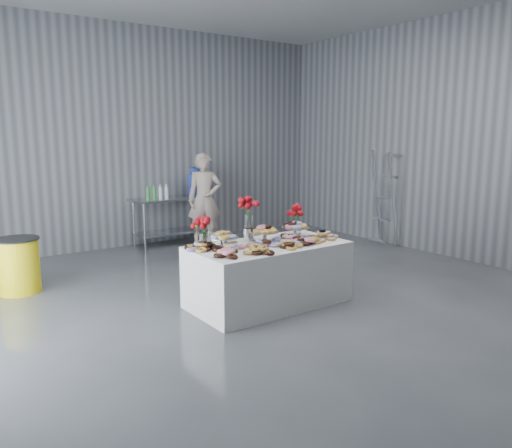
{
  "coord_description": "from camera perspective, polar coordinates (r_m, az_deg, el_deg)",
  "views": [
    {
      "loc": [
        -3.5,
        -4.34,
        2.07
      ],
      "look_at": [
        0.12,
        0.76,
        0.93
      ],
      "focal_mm": 35.0,
      "sensor_mm": 36.0,
      "label": 1
    }
  ],
  "objects": [
    {
      "name": "bouquet_center",
      "position": [
        6.22,
        -0.86,
        1.59
      ],
      "size": [
        0.26,
        0.26,
        0.57
      ],
      "color": "silver",
      "rests_on": "display_table"
    },
    {
      "name": "ground",
      "position": [
        5.95,
        3.34,
        -10.1
      ],
      "size": [
        9.0,
        9.0,
        0.0
      ],
      "primitive_type": "plane",
      "color": "#3B3E43",
      "rests_on": "ground"
    },
    {
      "name": "trash_barrel",
      "position": [
        7.27,
        -25.52,
        -4.29
      ],
      "size": [
        0.57,
        0.57,
        0.73
      ],
      "rotation": [
        0.0,
        0.0,
        -0.25
      ],
      "color": "yellow",
      "rests_on": "ground"
    },
    {
      "name": "person",
      "position": [
        9.35,
        -5.9,
        2.81
      ],
      "size": [
        0.74,
        0.62,
        1.72
      ],
      "primitive_type": "imported",
      "rotation": [
        0.0,
        0.0,
        -0.4
      ],
      "color": "#CC8C93",
      "rests_on": "ground"
    },
    {
      "name": "cake_stand_left",
      "position": [
        5.83,
        -3.77,
        -1.41
      ],
      "size": [
        0.36,
        0.36,
        0.17
      ],
      "color": "silver",
      "rests_on": "display_table"
    },
    {
      "name": "bouquet_left",
      "position": [
        5.78,
        -6.0,
        0.04
      ],
      "size": [
        0.26,
        0.26,
        0.42
      ],
      "color": "white",
      "rests_on": "display_table"
    },
    {
      "name": "prep_table",
      "position": [
        9.47,
        -9.62,
        1.33
      ],
      "size": [
        1.5,
        0.6,
        0.9
      ],
      "color": "silver",
      "rests_on": "ground"
    },
    {
      "name": "cake_stand_mid",
      "position": [
        6.16,
        0.98,
        -0.76
      ],
      "size": [
        0.36,
        0.36,
        0.17
      ],
      "color": "silver",
      "rests_on": "display_table"
    },
    {
      "name": "donut_mounds",
      "position": [
        5.99,
        1.73,
        -2.0
      ],
      "size": [
        1.81,
        0.81,
        0.09
      ],
      "primitive_type": null,
      "rotation": [
        0.0,
        0.0,
        0.0
      ],
      "color": "#BA9844",
      "rests_on": "display_table"
    },
    {
      "name": "bouquet_right",
      "position": [
        6.65,
        4.72,
        1.4
      ],
      "size": [
        0.26,
        0.26,
        0.42
      ],
      "color": "white",
      "rests_on": "display_table"
    },
    {
      "name": "display_table",
      "position": [
        6.13,
        1.42,
        -5.76
      ],
      "size": [
        1.9,
        1.01,
        0.75
      ],
      "primitive_type": "cube",
      "rotation": [
        0.0,
        0.0,
        0.0
      ],
      "color": "silver",
      "rests_on": "ground"
    },
    {
      "name": "cake_stand_right",
      "position": [
        6.46,
        4.54,
        -0.26
      ],
      "size": [
        0.36,
        0.36,
        0.17
      ],
      "color": "silver",
      "rests_on": "display_table"
    },
    {
      "name": "water_jug",
      "position": [
        9.63,
        -7.03,
        4.73
      ],
      "size": [
        0.28,
        0.28,
        0.55
      ],
      "color": "blue",
      "rests_on": "prep_table"
    },
    {
      "name": "danish_pile",
      "position": [
        6.39,
        7.63,
        -1.22
      ],
      "size": [
        0.48,
        0.48,
        0.11
      ],
      "primitive_type": null,
      "color": "white",
      "rests_on": "display_table"
    },
    {
      "name": "drink_bottles",
      "position": [
        9.19,
        -11.22,
        3.63
      ],
      "size": [
        0.54,
        0.08,
        0.27
      ],
      "primitive_type": null,
      "color": "#268C33",
      "rests_on": "prep_table"
    },
    {
      "name": "room_walls",
      "position": [
        5.49,
        0.84,
        16.24
      ],
      "size": [
        8.04,
        9.04,
        4.02
      ],
      "color": "slate",
      "rests_on": "ground"
    },
    {
      "name": "stepladder",
      "position": [
        9.55,
        14.48,
        2.86
      ],
      "size": [
        0.6,
        0.45,
        1.79
      ],
      "primitive_type": null,
      "rotation": [
        0.0,
        -0.2,
        0.0
      ],
      "color": "silver",
      "rests_on": "ground"
    }
  ]
}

